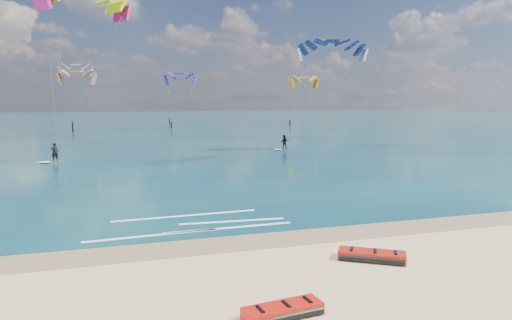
{
  "coord_description": "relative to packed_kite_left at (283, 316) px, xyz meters",
  "views": [
    {
      "loc": [
        -2.73,
        -15.65,
        6.26
      ],
      "look_at": [
        4.34,
        8.0,
        2.9
      ],
      "focal_mm": 32.0,
      "sensor_mm": 36.0,
      "label": 1
    }
  ],
  "objects": [
    {
      "name": "ground",
      "position": [
        -1.57,
        43.95,
        0.0
      ],
      "size": [
        320.0,
        320.0,
        0.0
      ],
      "primitive_type": "plane",
      "color": "tan",
      "rests_on": "ground"
    },
    {
      "name": "wet_sand_strip",
      "position": [
        -1.57,
        6.95,
        0.0
      ],
      "size": [
        320.0,
        2.4,
        0.01
      ],
      "primitive_type": "cube",
      "color": "brown",
      "rests_on": "ground"
    },
    {
      "name": "sea",
      "position": [
        -1.57,
        107.95,
        0.02
      ],
      "size": [
        320.0,
        200.0,
        0.04
      ],
      "primitive_type": "cube",
      "color": "#0A2D39",
      "rests_on": "ground"
    },
    {
      "name": "packed_kite_left",
      "position": [
        0.0,
        0.0,
        0.0
      ],
      "size": [
        2.68,
        1.41,
        0.4
      ],
      "primitive_type": null,
      "rotation": [
        0.0,
        0.0,
        0.12
      ],
      "color": "red",
      "rests_on": "ground"
    },
    {
      "name": "packed_kite_mid",
      "position": [
        4.89,
        3.34,
        0.0
      ],
      "size": [
        2.97,
        2.48,
        0.43
      ],
      "primitive_type": null,
      "rotation": [
        0.0,
        0.0,
        -0.56
      ],
      "color": "#B51C0C",
      "rests_on": "ground"
    },
    {
      "name": "kitesurfer_main",
      "position": [
        -8.52,
        33.3,
        8.77
      ],
      "size": [
        10.46,
        9.17,
        16.93
      ],
      "rotation": [
        0.0,
        0.0,
        0.63
      ],
      "color": "gold",
      "rests_on": "sea"
    },
    {
      "name": "kitesurfer_far",
      "position": [
        17.53,
        38.83,
        7.78
      ],
      "size": [
        12.07,
        4.9,
        14.47
      ],
      "rotation": [
        0.0,
        0.0,
        -0.23
      ],
      "color": "gold",
      "rests_on": "sea"
    },
    {
      "name": "shoreline_foam",
      "position": [
        -0.72,
        10.21,
        0.04
      ],
      "size": [
        9.84,
        3.64,
        0.01
      ],
      "color": "white",
      "rests_on": "ground"
    },
    {
      "name": "distant_kites",
      "position": [
        -8.09,
        81.54,
        5.77
      ],
      "size": [
        77.47,
        37.43,
        14.49
      ],
      "color": "orange",
      "rests_on": "ground"
    }
  ]
}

